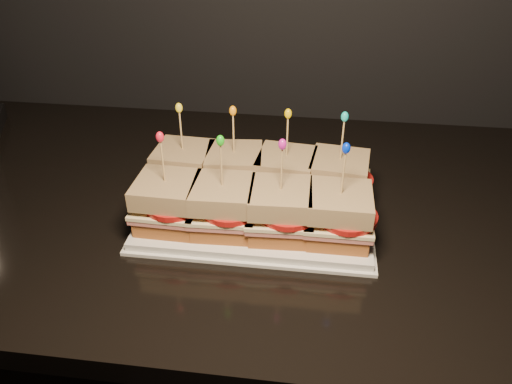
# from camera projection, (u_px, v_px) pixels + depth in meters

# --- Properties ---
(cabinet) EXTENTS (2.53, 0.71, 0.90)m
(cabinet) POSITION_uv_depth(u_px,v_px,m) (234.00, 370.00, 1.17)
(cabinet) COLOR black
(cabinet) RESTS_ON ground
(granite_slab) EXTENTS (2.57, 0.75, 0.04)m
(granite_slab) POSITION_uv_depth(u_px,v_px,m) (228.00, 205.00, 0.92)
(granite_slab) COLOR black
(granite_slab) RESTS_ON cabinet
(platter) EXTENTS (0.38, 0.23, 0.02)m
(platter) POSITION_uv_depth(u_px,v_px,m) (256.00, 215.00, 0.84)
(platter) COLOR silver
(platter) RESTS_ON granite_slab
(platter_rim) EXTENTS (0.39, 0.25, 0.01)m
(platter_rim) POSITION_uv_depth(u_px,v_px,m) (256.00, 218.00, 0.85)
(platter_rim) COLOR silver
(platter_rim) RESTS_ON granite_slab
(sandwich_0_bread_bot) EXTENTS (0.10, 0.10, 0.03)m
(sandwich_0_bread_bot) POSITION_uv_depth(u_px,v_px,m) (186.00, 182.00, 0.89)
(sandwich_0_bread_bot) COLOR brown
(sandwich_0_bread_bot) RESTS_ON platter
(sandwich_0_ham) EXTENTS (0.11, 0.10, 0.01)m
(sandwich_0_ham) POSITION_uv_depth(u_px,v_px,m) (185.00, 174.00, 0.88)
(sandwich_0_ham) COLOR #B3605E
(sandwich_0_ham) RESTS_ON sandwich_0_bread_bot
(sandwich_0_cheese) EXTENTS (0.11, 0.10, 0.01)m
(sandwich_0_cheese) POSITION_uv_depth(u_px,v_px,m) (185.00, 171.00, 0.88)
(sandwich_0_cheese) COLOR beige
(sandwich_0_cheese) RESTS_ON sandwich_0_ham
(sandwich_0_tomato) EXTENTS (0.09, 0.09, 0.01)m
(sandwich_0_tomato) POSITION_uv_depth(u_px,v_px,m) (190.00, 169.00, 0.87)
(sandwich_0_tomato) COLOR #AE1713
(sandwich_0_tomato) RESTS_ON sandwich_0_cheese
(sandwich_0_bread_top) EXTENTS (0.10, 0.10, 0.03)m
(sandwich_0_bread_top) POSITION_uv_depth(u_px,v_px,m) (183.00, 157.00, 0.86)
(sandwich_0_bread_top) COLOR #502E0F
(sandwich_0_bread_top) RESTS_ON sandwich_0_tomato
(sandwich_0_pick) EXTENTS (0.00, 0.00, 0.09)m
(sandwich_0_pick) POSITION_uv_depth(u_px,v_px,m) (181.00, 133.00, 0.84)
(sandwich_0_pick) COLOR tan
(sandwich_0_pick) RESTS_ON sandwich_0_bread_top
(sandwich_0_frill) EXTENTS (0.01, 0.01, 0.02)m
(sandwich_0_frill) POSITION_uv_depth(u_px,v_px,m) (179.00, 108.00, 0.81)
(sandwich_0_frill) COLOR yellow
(sandwich_0_frill) RESTS_ON sandwich_0_pick
(sandwich_1_bread_bot) EXTENTS (0.10, 0.10, 0.03)m
(sandwich_1_bread_bot) POSITION_uv_depth(u_px,v_px,m) (235.00, 186.00, 0.88)
(sandwich_1_bread_bot) COLOR brown
(sandwich_1_bread_bot) RESTS_ON platter
(sandwich_1_ham) EXTENTS (0.11, 0.11, 0.01)m
(sandwich_1_ham) POSITION_uv_depth(u_px,v_px,m) (235.00, 177.00, 0.87)
(sandwich_1_ham) COLOR #B3605E
(sandwich_1_ham) RESTS_ON sandwich_1_bread_bot
(sandwich_1_cheese) EXTENTS (0.11, 0.11, 0.01)m
(sandwich_1_cheese) POSITION_uv_depth(u_px,v_px,m) (235.00, 174.00, 0.87)
(sandwich_1_cheese) COLOR beige
(sandwich_1_cheese) RESTS_ON sandwich_1_ham
(sandwich_1_tomato) EXTENTS (0.09, 0.09, 0.01)m
(sandwich_1_tomato) POSITION_uv_depth(u_px,v_px,m) (241.00, 172.00, 0.86)
(sandwich_1_tomato) COLOR #AE1713
(sandwich_1_tomato) RESTS_ON sandwich_1_cheese
(sandwich_1_bread_top) EXTENTS (0.10, 0.10, 0.03)m
(sandwich_1_bread_top) POSITION_uv_depth(u_px,v_px,m) (234.00, 160.00, 0.85)
(sandwich_1_bread_top) COLOR #502E0F
(sandwich_1_bread_top) RESTS_ON sandwich_1_tomato
(sandwich_1_pick) EXTENTS (0.00, 0.00, 0.09)m
(sandwich_1_pick) POSITION_uv_depth(u_px,v_px,m) (234.00, 136.00, 0.83)
(sandwich_1_pick) COLOR tan
(sandwich_1_pick) RESTS_ON sandwich_1_bread_top
(sandwich_1_frill) EXTENTS (0.01, 0.01, 0.02)m
(sandwich_1_frill) POSITION_uv_depth(u_px,v_px,m) (233.00, 111.00, 0.80)
(sandwich_1_frill) COLOR orange
(sandwich_1_frill) RESTS_ON sandwich_1_pick
(sandwich_2_bread_bot) EXTENTS (0.10, 0.10, 0.03)m
(sandwich_2_bread_bot) POSITION_uv_depth(u_px,v_px,m) (285.00, 189.00, 0.87)
(sandwich_2_bread_bot) COLOR brown
(sandwich_2_bread_bot) RESTS_ON platter
(sandwich_2_ham) EXTENTS (0.11, 0.11, 0.01)m
(sandwich_2_ham) POSITION_uv_depth(u_px,v_px,m) (286.00, 181.00, 0.86)
(sandwich_2_ham) COLOR #B3605E
(sandwich_2_ham) RESTS_ON sandwich_2_bread_bot
(sandwich_2_cheese) EXTENTS (0.11, 0.11, 0.01)m
(sandwich_2_cheese) POSITION_uv_depth(u_px,v_px,m) (286.00, 177.00, 0.86)
(sandwich_2_cheese) COLOR beige
(sandwich_2_cheese) RESTS_ON sandwich_2_ham
(sandwich_2_tomato) EXTENTS (0.09, 0.09, 0.01)m
(sandwich_2_tomato) POSITION_uv_depth(u_px,v_px,m) (293.00, 176.00, 0.85)
(sandwich_2_tomato) COLOR #AE1713
(sandwich_2_tomato) RESTS_ON sandwich_2_cheese
(sandwich_2_bread_top) EXTENTS (0.10, 0.10, 0.03)m
(sandwich_2_bread_top) POSITION_uv_depth(u_px,v_px,m) (286.00, 163.00, 0.84)
(sandwich_2_bread_top) COLOR #502E0F
(sandwich_2_bread_top) RESTS_ON sandwich_2_tomato
(sandwich_2_pick) EXTENTS (0.00, 0.00, 0.09)m
(sandwich_2_pick) POSITION_uv_depth(u_px,v_px,m) (287.00, 139.00, 0.82)
(sandwich_2_pick) COLOR tan
(sandwich_2_pick) RESTS_ON sandwich_2_bread_top
(sandwich_2_frill) EXTENTS (0.01, 0.01, 0.02)m
(sandwich_2_frill) POSITION_uv_depth(u_px,v_px,m) (288.00, 114.00, 0.79)
(sandwich_2_frill) COLOR #E6B904
(sandwich_2_frill) RESTS_ON sandwich_2_pick
(sandwich_3_bread_bot) EXTENTS (0.10, 0.10, 0.03)m
(sandwich_3_bread_bot) POSITION_uv_depth(u_px,v_px,m) (337.00, 193.00, 0.86)
(sandwich_3_bread_bot) COLOR brown
(sandwich_3_bread_bot) RESTS_ON platter
(sandwich_3_ham) EXTENTS (0.11, 0.11, 0.01)m
(sandwich_3_ham) POSITION_uv_depth(u_px,v_px,m) (338.00, 184.00, 0.85)
(sandwich_3_ham) COLOR #B3605E
(sandwich_3_ham) RESTS_ON sandwich_3_bread_bot
(sandwich_3_cheese) EXTENTS (0.11, 0.11, 0.01)m
(sandwich_3_cheese) POSITION_uv_depth(u_px,v_px,m) (338.00, 181.00, 0.85)
(sandwich_3_cheese) COLOR beige
(sandwich_3_cheese) RESTS_ON sandwich_3_ham
(sandwich_3_tomato) EXTENTS (0.09, 0.09, 0.01)m
(sandwich_3_tomato) POSITION_uv_depth(u_px,v_px,m) (346.00, 179.00, 0.84)
(sandwich_3_tomato) COLOR #AE1713
(sandwich_3_tomato) RESTS_ON sandwich_3_cheese
(sandwich_3_bread_top) EXTENTS (0.10, 0.10, 0.03)m
(sandwich_3_bread_top) POSITION_uv_depth(u_px,v_px,m) (340.00, 167.00, 0.83)
(sandwich_3_bread_top) COLOR #502E0F
(sandwich_3_bread_top) RESTS_ON sandwich_3_tomato
(sandwich_3_pick) EXTENTS (0.00, 0.00, 0.09)m
(sandwich_3_pick) POSITION_uv_depth(u_px,v_px,m) (342.00, 142.00, 0.81)
(sandwich_3_pick) COLOR tan
(sandwich_3_pick) RESTS_ON sandwich_3_bread_top
(sandwich_3_frill) EXTENTS (0.01, 0.01, 0.02)m
(sandwich_3_frill) POSITION_uv_depth(u_px,v_px,m) (345.00, 117.00, 0.78)
(sandwich_3_frill) COLOR #13BBB1
(sandwich_3_frill) RESTS_ON sandwich_3_pick
(sandwich_4_bread_bot) EXTENTS (0.09, 0.09, 0.03)m
(sandwich_4_bread_bot) POSITION_uv_depth(u_px,v_px,m) (169.00, 217.00, 0.80)
(sandwich_4_bread_bot) COLOR brown
(sandwich_4_bread_bot) RESTS_ON platter
(sandwich_4_ham) EXTENTS (0.10, 0.10, 0.01)m
(sandwich_4_ham) POSITION_uv_depth(u_px,v_px,m) (168.00, 208.00, 0.79)
(sandwich_4_ham) COLOR #B3605E
(sandwich_4_ham) RESTS_ON sandwich_4_bread_bot
(sandwich_4_cheese) EXTENTS (0.11, 0.10, 0.01)m
(sandwich_4_cheese) POSITION_uv_depth(u_px,v_px,m) (168.00, 204.00, 0.79)
(sandwich_4_cheese) COLOR beige
(sandwich_4_cheese) RESTS_ON sandwich_4_ham
(sandwich_4_tomato) EXTENTS (0.09, 0.09, 0.01)m
(sandwich_4_tomato) POSITION_uv_depth(u_px,v_px,m) (174.00, 203.00, 0.78)
(sandwich_4_tomato) COLOR #AE1713
(sandwich_4_tomato) RESTS_ON sandwich_4_cheese
(sandwich_4_bread_top) EXTENTS (0.10, 0.10, 0.03)m
(sandwich_4_bread_top) POSITION_uv_depth(u_px,v_px,m) (166.00, 190.00, 0.77)
(sandwich_4_bread_top) COLOR #502E0F
(sandwich_4_bread_top) RESTS_ON sandwich_4_tomato
(sandwich_4_pick) EXTENTS (0.00, 0.00, 0.09)m
(sandwich_4_pick) POSITION_uv_depth(u_px,v_px,m) (163.00, 164.00, 0.75)
(sandwich_4_pick) COLOR tan
(sandwich_4_pick) RESTS_ON sandwich_4_bread_top
(sandwich_4_frill) EXTENTS (0.01, 0.01, 0.02)m
(sandwich_4_frill) POSITION_uv_depth(u_px,v_px,m) (160.00, 137.00, 0.72)
(sandwich_4_frill) COLOR red
(sandwich_4_frill) RESTS_ON sandwich_4_pick
(sandwich_5_bread_bot) EXTENTS (0.09, 0.09, 0.03)m
(sandwich_5_bread_bot) POSITION_uv_depth(u_px,v_px,m) (224.00, 221.00, 0.79)
(sandwich_5_bread_bot) COLOR brown
(sandwich_5_bread_bot) RESTS_ON platter
(sandwich_5_ham) EXTENTS (0.10, 0.10, 0.01)m
(sandwich_5_ham) POSITION_uv_depth(u_px,v_px,m) (223.00, 212.00, 0.78)
(sandwich_5_ham) COLOR #B3605E
(sandwich_5_ham) RESTS_ON sandwich_5_bread_bot
(sandwich_5_cheese) EXTENTS (0.11, 0.10, 0.01)m
(sandwich_5_cheese) POSITION_uv_depth(u_px,v_px,m) (223.00, 209.00, 0.78)
(sandwich_5_cheese) COLOR beige
(sandwich_5_cheese) RESTS_ON sandwich_5_ham
(sandwich_5_tomato) EXTENTS (0.09, 0.09, 0.01)m
(sandwich_5_tomato) POSITION_uv_depth(u_px,v_px,m) (230.00, 207.00, 0.77)
(sandwich_5_tomato) COLOR #AE1713
(sandwich_5_tomato) RESTS_ON sandwich_5_cheese
(sandwich_5_bread_top) EXTENTS (0.10, 0.10, 0.03)m
(sandwich_5_bread_top) POSITION_uv_depth(u_px,v_px,m) (223.00, 194.00, 0.76)
(sandwich_5_bread_top) COLOR #502E0F
(sandwich_5_bread_top) RESTS_ON sandwich_5_tomato
(sandwich_5_pick) EXTENTS (0.00, 0.00, 0.09)m
(sandwich_5_pick) POSITION_uv_depth(u_px,v_px,m) (221.00, 168.00, 0.74)
(sandwich_5_pick) COLOR tan
(sandwich_5_pick) RESTS_ON sandwich_5_bread_top
(sandwich_5_frill) EXTENTS (0.01, 0.01, 0.02)m
(sandwich_5_frill) POSITION_uv_depth(u_px,v_px,m) (220.00, 141.00, 0.71)
(sandwich_5_frill) COLOR #1DB715
(sandwich_5_frill) RESTS_ON sandwich_5_pick
(sandwich_6_bread_bot) EXTENTS (0.10, 0.10, 0.03)m
(sandwich_6_bread_bot) POSITION_uv_depth(u_px,v_px,m) (280.00, 225.00, 0.78)
(sandwich_6_bread_bot) COLOR brown
(sandwich_6_bread_bot) RESTS_ON platter
(sandwich_6_ham) EXTENTS (0.11, 0.10, 0.01)m
(sandwich_6_ham) POSITION_uv_depth(u_px,v_px,m) (280.00, 217.00, 0.77)
(sandwich_6_ham) COLOR #B3605E
(sandwich_6_ham) RESTS_ON sandwich_6_bread_bot
(sandwich_6_cheese) EXTENTS (0.11, 0.10, 0.01)m
(sandwich_6_cheese) POSITION_uv_depth(u_px,v_px,m) (280.00, 213.00, 0.77)
(sandwich_6_cheese) COLOR beige
(sandwich_6_cheese) RESTS_ON sandwich_6_ham
(sandwich_6_tomato) EXTENTS (0.09, 0.09, 0.01)m
(sandwich_6_tomato) POSITION_uv_depth(u_px,v_px,m) (288.00, 212.00, 0.76)
(sandwich_6_tomato) COLOR #AE1713
(sandwich_6_tomato) RESTS_ON sandwich_6_cheese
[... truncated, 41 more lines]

